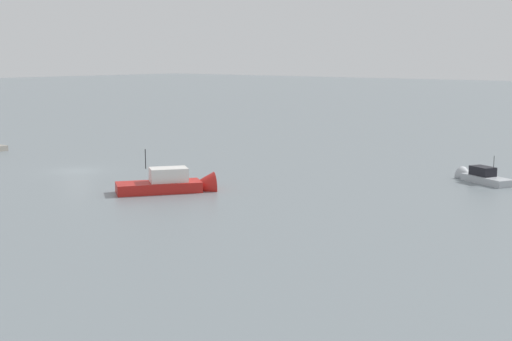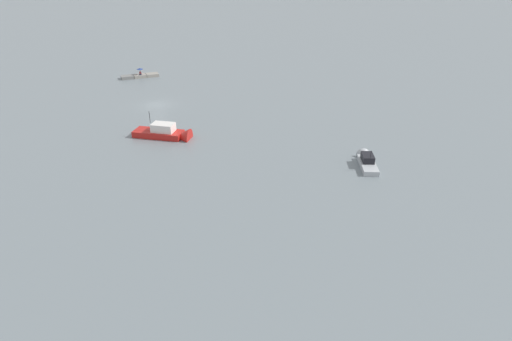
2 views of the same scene
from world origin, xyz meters
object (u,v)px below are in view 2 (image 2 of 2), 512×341
object	(u,v)px
person_seated_maroon_left	(140,73)
umbrella_open_navy	(140,69)
motorboat_red_near	(167,134)
motorboat_grey_mid	(366,161)

from	to	relation	value
person_seated_maroon_left	umbrella_open_navy	xyz separation A→B (m)	(-0.01, -0.06, 0.85)
person_seated_maroon_left	motorboat_red_near	xyz separation A→B (m)	(1.15, 31.27, -0.39)
motorboat_red_near	motorboat_grey_mid	world-z (taller)	motorboat_red_near
umbrella_open_navy	motorboat_red_near	distance (m)	31.37
umbrella_open_navy	motorboat_red_near	xyz separation A→B (m)	(1.16, 31.33, -1.24)
person_seated_maroon_left	motorboat_red_near	bearing A→B (deg)	96.40
person_seated_maroon_left	motorboat_red_near	size ratio (longest dim) A/B	0.10
person_seated_maroon_left	motorboat_grey_mid	distance (m)	50.29
umbrella_open_navy	motorboat_grey_mid	distance (m)	50.36
motorboat_red_near	motorboat_grey_mid	distance (m)	24.58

